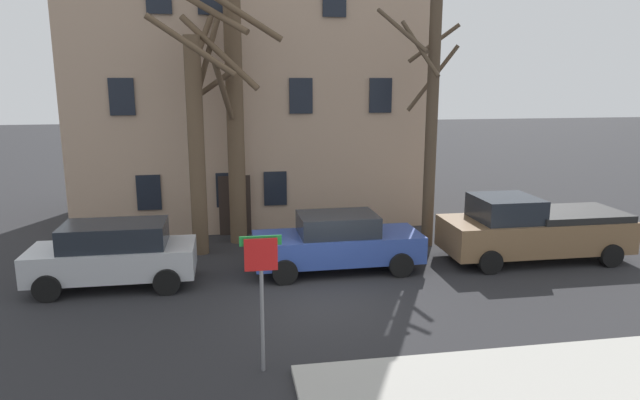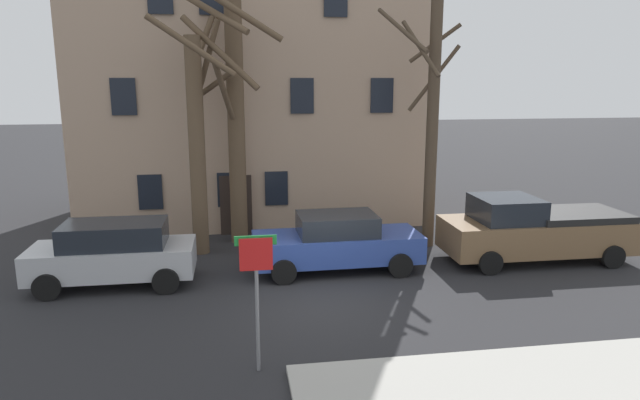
% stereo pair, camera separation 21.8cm
% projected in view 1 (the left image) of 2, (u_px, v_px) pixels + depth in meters
% --- Properties ---
extents(ground_plane, '(120.00, 120.00, 0.00)m').
position_uv_depth(ground_plane, '(323.00, 303.00, 13.77)').
color(ground_plane, '#262628').
extents(building_main, '(13.10, 7.53, 11.60)m').
position_uv_depth(building_main, '(249.00, 65.00, 22.18)').
color(building_main, tan).
rests_on(building_main, ground_plane).
extents(tree_bare_near, '(2.54, 2.67, 7.12)m').
position_uv_depth(tree_bare_near, '(198.00, 137.00, 16.94)').
color(tree_bare_near, brown).
rests_on(tree_bare_near, ground_plane).
extents(tree_bare_mid, '(3.22, 3.12, 8.21)m').
position_uv_depth(tree_bare_mid, '(233.00, 111.00, 17.92)').
color(tree_bare_mid, brown).
rests_on(tree_bare_mid, ground_plane).
extents(tree_bare_far, '(2.68, 2.68, 7.78)m').
position_uv_depth(tree_bare_far, '(430.00, 117.00, 17.72)').
color(tree_bare_far, '#4C3D2D').
rests_on(tree_bare_far, ground_plane).
extents(car_silver_wagon, '(4.21, 1.94, 1.71)m').
position_uv_depth(car_silver_wagon, '(114.00, 254.00, 14.72)').
color(car_silver_wagon, '#B7BABF').
rests_on(car_silver_wagon, ground_plane).
extents(car_blue_sedan, '(4.76, 2.01, 1.65)m').
position_uv_depth(car_blue_sedan, '(337.00, 242.00, 15.98)').
color(car_blue_sedan, '#2D4799').
rests_on(car_blue_sedan, ground_plane).
extents(pickup_truck_brown, '(5.53, 2.30, 1.97)m').
position_uv_depth(pickup_truck_brown, '(533.00, 229.00, 16.92)').
color(pickup_truck_brown, brown).
rests_on(pickup_truck_brown, ground_plane).
extents(street_sign_pole, '(0.76, 0.07, 2.62)m').
position_uv_depth(street_sign_pole, '(261.00, 278.00, 10.19)').
color(street_sign_pole, slate).
rests_on(street_sign_pole, ground_plane).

